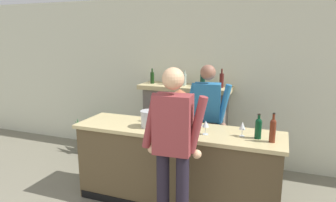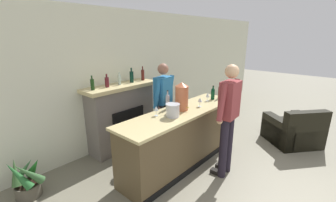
{
  "view_description": "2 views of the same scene",
  "coord_description": "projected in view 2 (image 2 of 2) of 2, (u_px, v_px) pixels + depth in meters",
  "views": [
    {
      "loc": [
        1.03,
        -0.72,
        2.12
      ],
      "look_at": [
        -0.3,
        2.78,
        1.3
      ],
      "focal_mm": 32.0,
      "sensor_mm": 36.0,
      "label": 1
    },
    {
      "loc": [
        -3.0,
        0.37,
        2.25
      ],
      "look_at": [
        -0.18,
        2.87,
        1.14
      ],
      "focal_mm": 24.0,
      "sensor_mm": 36.0,
      "label": 2
    }
  ],
  "objects": [
    {
      "name": "armchair_black",
      "position": [
        294.0,
        132.0,
        4.77
      ],
      "size": [
        1.26,
        1.26,
        0.83
      ],
      "color": "black",
      "rests_on": "ground_plane"
    },
    {
      "name": "wine_bottle_port_short",
      "position": [
        220.0,
        92.0,
        4.54
      ],
      "size": [
        0.06,
        0.06,
        0.32
      ],
      "color": "#5F2514",
      "rests_on": "bar_counter"
    },
    {
      "name": "ice_bucket_steel",
      "position": [
        173.0,
        110.0,
        3.52
      ],
      "size": [
        0.22,
        0.22,
        0.21
      ],
      "color": "silver",
      "rests_on": "bar_counter"
    },
    {
      "name": "wall_back_panel",
      "position": [
        128.0,
        77.0,
        4.82
      ],
      "size": [
        12.0,
        0.07,
        2.75
      ],
      "color": "silver",
      "rests_on": "ground_plane"
    },
    {
      "name": "wine_bottle_merlot_tall",
      "position": [
        213.0,
        93.0,
        4.47
      ],
      "size": [
        0.07,
        0.07,
        0.28
      ],
      "color": "#08361C",
      "rests_on": "bar_counter"
    },
    {
      "name": "person_customer",
      "position": [
        228.0,
        116.0,
        3.52
      ],
      "size": [
        0.66,
        0.32,
        1.84
      ],
      "color": "black",
      "rests_on": "ground_plane"
    },
    {
      "name": "wine_glass_mid_counter",
      "position": [
        208.0,
        95.0,
        4.36
      ],
      "size": [
        0.07,
        0.07,
        0.17
      ],
      "color": "silver",
      "rests_on": "bar_counter"
    },
    {
      "name": "person_bartender",
      "position": [
        163.0,
        103.0,
        4.42
      ],
      "size": [
        0.65,
        0.35,
        1.74
      ],
      "color": "#333C49",
      "rests_on": "ground_plane"
    },
    {
      "name": "copper_dispenser",
      "position": [
        182.0,
        96.0,
        3.81
      ],
      "size": [
        0.23,
        0.27,
        0.48
      ],
      "color": "#C06440",
      "rests_on": "bar_counter"
    },
    {
      "name": "wine_bottle_rose_blush",
      "position": [
        168.0,
        101.0,
        3.87
      ],
      "size": [
        0.07,
        0.07,
        0.34
      ],
      "color": "#A8A6B3",
      "rests_on": "bar_counter"
    },
    {
      "name": "wine_glass_near_bucket",
      "position": [
        200.0,
        100.0,
        4.02
      ],
      "size": [
        0.08,
        0.08,
        0.17
      ],
      "color": "silver",
      "rests_on": "bar_counter"
    },
    {
      "name": "fireplace_stone",
      "position": [
        122.0,
        116.0,
        4.54
      ],
      "size": [
        1.52,
        0.52,
        1.62
      ],
      "color": "slate",
      "rests_on": "ground_plane"
    },
    {
      "name": "bar_counter",
      "position": [
        182.0,
        137.0,
        3.97
      ],
      "size": [
        2.57,
        0.69,
        1.01
      ],
      "color": "brown",
      "rests_on": "ground_plane"
    },
    {
      "name": "potted_plant_corner",
      "position": [
        26.0,
        180.0,
        3.19
      ],
      "size": [
        0.49,
        0.48,
        0.65
      ],
      "color": "#504B3E",
      "rests_on": "ground_plane"
    },
    {
      "name": "wine_glass_by_dispenser",
      "position": [
        181.0,
        98.0,
        4.11
      ],
      "size": [
        0.07,
        0.07,
        0.18
      ],
      "color": "silver",
      "rests_on": "bar_counter"
    },
    {
      "name": "wine_glass_back_row",
      "position": [
        156.0,
        109.0,
        3.55
      ],
      "size": [
        0.07,
        0.07,
        0.16
      ],
      "color": "silver",
      "rests_on": "bar_counter"
    }
  ]
}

